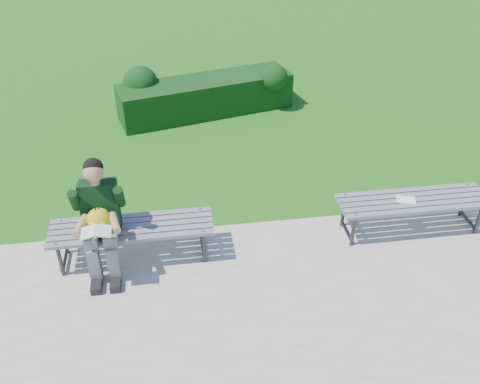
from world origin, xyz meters
TOP-DOWN VIEW (x-y plane):
  - ground at (0.00, 0.00)m, footprint 80.00×80.00m
  - walkway at (0.00, -1.75)m, footprint 30.00×3.50m
  - hedge at (-0.22, 3.32)m, footprint 3.07×1.44m
  - bench_left at (-1.32, -0.44)m, footprint 1.80×0.50m
  - bench_right at (1.98, -0.40)m, footprint 1.80×0.50m
  - seated_boy at (-1.62, -0.54)m, footprint 0.56×0.76m
  - paper_sheet at (1.88, -0.40)m, footprint 0.26×0.22m

SIDE VIEW (x-z plane):
  - ground at x=0.00m, z-range 0.00..0.00m
  - walkway at x=0.00m, z-range 0.00..0.02m
  - hedge at x=-0.22m, z-range -0.08..0.78m
  - bench_left at x=-1.32m, z-range 0.19..0.64m
  - bench_right at x=1.98m, z-range 0.19..0.64m
  - paper_sheet at x=1.88m, z-range 0.47..0.48m
  - seated_boy at x=-1.62m, z-range 0.06..1.37m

